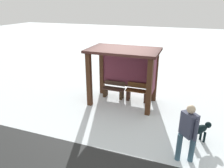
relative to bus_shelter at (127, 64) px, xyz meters
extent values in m
plane|color=white|center=(-0.09, -0.18, -1.64)|extent=(60.00, 60.00, 0.00)
cube|color=#3C2213|center=(-1.28, -0.84, -0.55)|extent=(0.18, 0.18, 2.17)
cube|color=#3C2213|center=(1.10, -0.84, -0.55)|extent=(0.18, 0.18, 2.17)
cube|color=#3C2213|center=(-1.28, 0.49, -0.55)|extent=(0.18, 0.18, 2.17)
cube|color=#3C2213|center=(1.10, 0.49, -0.55)|extent=(0.18, 0.18, 2.17)
cube|color=#351B18|center=(-0.09, -0.18, 0.59)|extent=(2.76, 1.71, 0.10)
cube|color=brown|center=(-0.09, 0.49, -0.33)|extent=(2.20, 0.08, 1.43)
cube|color=#3C2213|center=(-0.09, 0.47, -1.10)|extent=(2.20, 0.06, 0.08)
cube|color=brown|center=(1.10, 0.06, -0.33)|extent=(0.08, 0.73, 1.43)
cube|color=#402C23|center=(-0.62, 0.19, -1.23)|extent=(0.97, 0.39, 0.05)
cube|color=#402C23|center=(-0.62, 0.36, -1.03)|extent=(0.92, 0.04, 0.20)
cube|color=black|center=(-0.24, 0.19, -1.45)|extent=(0.12, 0.33, 0.38)
cube|color=black|center=(-1.01, 0.19, -1.45)|extent=(0.12, 0.33, 0.38)
cube|color=#563318|center=(0.44, 0.19, -1.17)|extent=(0.97, 0.36, 0.04)
cube|color=#563318|center=(0.44, 0.35, -0.97)|extent=(0.92, 0.04, 0.20)
cube|color=black|center=(0.83, 0.19, -1.41)|extent=(0.12, 0.30, 0.45)
cube|color=black|center=(0.06, 0.19, -1.41)|extent=(0.12, 0.30, 0.45)
cube|color=#3D4158|center=(2.50, -2.98, -0.53)|extent=(0.46, 0.47, 0.63)
sphere|color=#C3AB8A|center=(2.50, -2.98, -0.11)|extent=(0.21, 0.21, 0.21)
cylinder|color=#365669|center=(2.67, -2.95, -1.24)|extent=(0.20, 0.20, 0.79)
cylinder|color=#365669|center=(2.34, -3.01, -1.24)|extent=(0.20, 0.20, 0.79)
cylinder|color=#3D4158|center=(2.67, -3.16, -0.56)|extent=(0.13, 0.13, 0.57)
cylinder|color=#3D4158|center=(2.34, -2.79, -0.56)|extent=(0.13, 0.13, 0.57)
ellipsoid|color=black|center=(2.86, -2.03, -1.18)|extent=(0.57, 0.60, 0.25)
sphere|color=black|center=(3.10, -1.76, -1.13)|extent=(0.18, 0.18, 0.18)
cylinder|color=black|center=(2.62, -2.30, -1.14)|extent=(0.18, 0.19, 0.19)
cylinder|color=black|center=(3.04, -1.94, -1.47)|extent=(0.07, 0.07, 0.33)
cylinder|color=black|center=(2.94, -1.85, -1.47)|extent=(0.07, 0.07, 0.33)
cylinder|color=black|center=(2.78, -2.22, -1.47)|extent=(0.07, 0.07, 0.33)
cylinder|color=black|center=(2.68, -2.13, -1.47)|extent=(0.07, 0.07, 0.33)
camera|label=1|loc=(2.27, -7.94, 2.32)|focal=34.10mm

